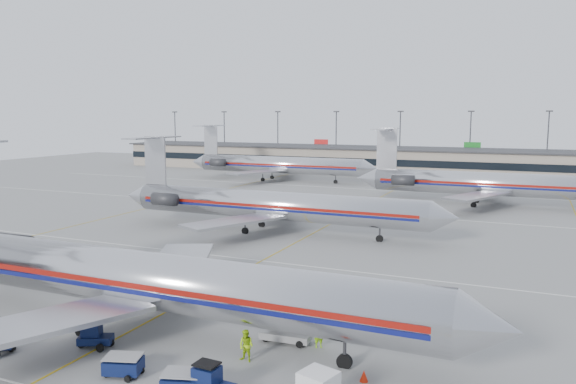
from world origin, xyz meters
The scene contains 16 objects.
ground centered at (0.00, 0.00, 0.00)m, with size 260.00×260.00×0.00m, color gray.
apron_markings centered at (0.00, 10.00, 0.01)m, with size 160.00×0.15×0.02m, color silver.
terminal centered at (0.00, 97.97, 3.16)m, with size 162.00×17.00×6.25m.
light_mast_row centered at (0.00, 112.00, 8.58)m, with size 163.60×0.40×15.28m.
jet_foreground centered at (-0.37, -9.18, 3.57)m, with size 47.03×27.69×12.31m.
jet_second_row centered at (-5.60, 22.91, 3.34)m, with size 43.99×25.90×11.51m.
jet_third_row centered at (17.89, 54.42, 3.54)m, with size 44.55×27.40×12.18m.
jet_back_row centered at (-27.27, 72.18, 3.50)m, with size 44.10×27.13×12.06m.
tug_center centered at (-0.37, -12.64, 0.75)m, with size 2.27×1.77×1.65m.
tug_right centered at (9.55, -15.26, 0.85)m, with size 2.35×1.27×1.86m.
cart_inner centered at (8.03, -15.38, 0.63)m, with size 2.41×1.99×1.18m.
cart_outer centered at (3.84, -14.97, 0.60)m, with size 2.30×1.91×1.13m.
belt_loader centered at (10.23, -7.21, 0.54)m, with size 3.83×1.40×2.00m.
ramp_worker_near centered at (12.39, -7.15, 0.84)m, with size 0.61×0.40×1.67m, color #91E115.
ramp_worker_far centered at (9.21, -10.70, 0.95)m, with size 0.92×0.72×1.90m, color #9FD013.
cone_right centered at (16.17, -10.36, 0.32)m, with size 0.47×0.47×0.64m, color red.
Camera 1 is at (23.83, -38.12, 14.24)m, focal length 35.00 mm.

